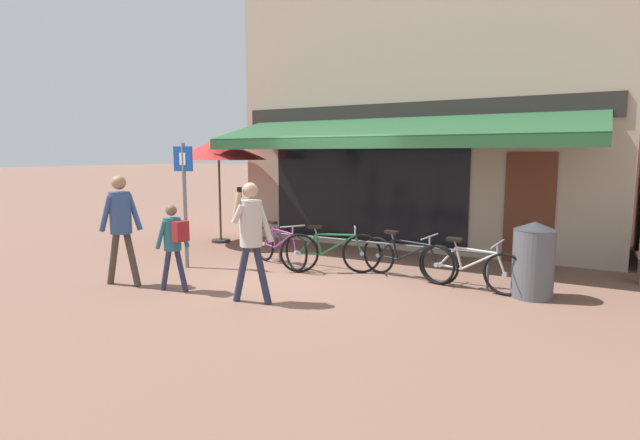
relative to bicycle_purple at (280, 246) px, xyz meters
name	(u,v)px	position (x,y,z in m)	size (l,w,h in m)	color
ground_plane	(300,276)	(0.73, -0.48, -0.37)	(160.00, 160.00, 0.00)	brown
shop_front	(428,114)	(1.49, 4.02, 2.64)	(8.31, 4.84, 6.03)	tan
bike_rack_rail	(373,246)	(1.76, 0.26, 0.12)	(3.97, 0.04, 0.57)	#47494F
bicycle_purple	(280,246)	(0.00, 0.00, 0.00)	(1.65, 0.79, 0.81)	black
bicycle_green	(330,252)	(1.09, -0.03, 0.01)	(1.63, 0.92, 0.84)	black
bicycle_black	(406,258)	(2.39, 0.21, -0.01)	(1.74, 0.60, 0.79)	black
bicycle_silver	(471,268)	(3.49, 0.01, -0.01)	(1.67, 0.57, 0.81)	black
pedestrian_adult	(251,229)	(0.98, -2.13, 0.68)	(0.60, 0.46, 1.70)	#282D47
pedestrian_child	(174,237)	(-0.39, -2.24, 0.46)	(0.51, 0.37, 1.33)	#282D47
pedestrian_second_adult	(121,218)	(-1.38, -2.37, 0.71)	(0.61, 0.47, 1.75)	#47382D
litter_bin	(533,260)	(4.36, 0.06, 0.19)	(0.59, 0.59, 1.11)	#515459
parking_sign	(184,192)	(-1.40, -0.97, 1.03)	(0.44, 0.07, 2.26)	slate
cafe_parasol	(219,149)	(-2.64, 1.42, 1.81)	(2.22, 2.22, 2.44)	#4C3D2D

